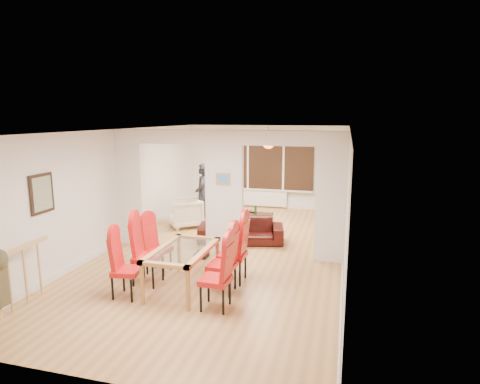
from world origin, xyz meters
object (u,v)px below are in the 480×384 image
at_px(dining_table, 183,269).
at_px(sofa, 241,230).
at_px(dining_chair_rc, 232,250).
at_px(dining_chair_la, 126,266).
at_px(dining_chair_lb, 147,252).
at_px(dining_chair_ra, 215,275).
at_px(coffee_table, 253,218).
at_px(dining_chair_lc, 158,246).
at_px(television, 327,210).
at_px(bottle, 255,210).
at_px(dining_chair_rb, 222,261).
at_px(person, 203,195).
at_px(bowl, 253,212).
at_px(armchair, 185,213).

xyz_separation_m(dining_table, sofa, (0.29, 2.73, -0.07)).
bearing_deg(dining_chair_rc, dining_chair_la, -144.56).
bearing_deg(sofa, dining_chair_lb, -121.87).
relative_size(dining_chair_lb, dining_chair_ra, 1.06).
xyz_separation_m(dining_table, dining_chair_lb, (-0.68, 0.05, 0.21)).
distance_m(dining_chair_la, coffee_table, 5.18).
relative_size(dining_chair_la, dining_chair_rc, 0.90).
distance_m(dining_chair_lc, television, 5.46).
distance_m(dining_chair_lc, dining_chair_rc, 1.45).
bearing_deg(sofa, dining_chair_lc, -127.44).
xyz_separation_m(dining_chair_la, bottle, (1.00, 4.97, -0.15)).
xyz_separation_m(coffee_table, bottle, (0.09, -0.11, 0.25)).
bearing_deg(coffee_table, dining_table, -92.01).
bearing_deg(dining_chair_lc, television, 71.08).
distance_m(coffee_table, bottle, 0.29).
bearing_deg(dining_chair_lb, sofa, 59.96).
height_order(dining_chair_lc, dining_chair_ra, dining_chair_ra).
distance_m(dining_chair_ra, bottle, 5.01).
xyz_separation_m(dining_chair_la, dining_chair_ra, (1.50, -0.01, 0.02)).
xyz_separation_m(dining_chair_la, dining_chair_rc, (1.47, 1.03, 0.06)).
height_order(dining_chair_lb, dining_chair_rb, dining_chair_lb).
bearing_deg(dining_table, dining_chair_la, -145.61).
distance_m(dining_chair_lb, dining_chair_rc, 1.47).
distance_m(dining_chair_ra, person, 4.76).
xyz_separation_m(television, bowl, (-2.00, -0.56, -0.04)).
bearing_deg(dining_chair_rc, bottle, 97.03).
height_order(sofa, person, person).
bearing_deg(armchair, dining_chair_rc, -2.42).
relative_size(television, bottle, 4.04).
xyz_separation_m(dining_chair_rb, dining_chair_rc, (0.04, 0.47, 0.03)).
bearing_deg(dining_chair_lc, person, 108.12).
bearing_deg(bowl, coffee_table, -69.33).
relative_size(dining_chair_lc, bottle, 3.85).
bearing_deg(person, bottle, 104.30).
xyz_separation_m(dining_table, armchair, (-1.48, 3.65, 0.01)).
height_order(armchair, coffee_table, armchair).
bearing_deg(dining_chair_lb, dining_chair_rc, 8.46).
height_order(dining_chair_la, dining_chair_lc, dining_chair_la).
bearing_deg(dining_chair_la, person, 83.20).
height_order(person, bottle, person).
bearing_deg(sofa, person, 127.64).
xyz_separation_m(dining_chair_rb, bowl, (-0.56, 4.64, -0.28)).
bearing_deg(dining_chair_rb, dining_table, -173.31).
bearing_deg(dining_chair_ra, dining_chair_rc, 93.66).
relative_size(dining_chair_lb, coffee_table, 1.09).
distance_m(dining_table, dining_chair_rc, 0.91).
bearing_deg(dining_chair_ra, dining_chair_rb, 99.42).
bearing_deg(dining_chair_ra, dining_chair_lc, 145.05).
bearing_deg(dining_table, dining_chair_lc, 141.56).
distance_m(dining_table, television, 5.65).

